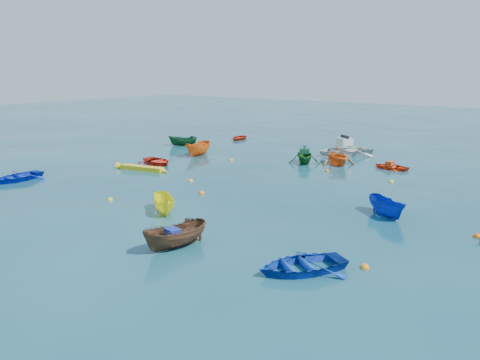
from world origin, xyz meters
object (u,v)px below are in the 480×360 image
Objects in this scene: kayak_yellow at (142,170)px; motorboat_white at (344,155)px; dinghy_blue_sw at (18,180)px; dinghy_blue_se at (301,271)px.

motorboat_white is at bearing -44.18° from kayak_yellow.
dinghy_blue_sw is at bearing -87.39° from motorboat_white.
dinghy_blue_sw is 22.40m from dinghy_blue_se.
dinghy_blue_sw reaches higher than kayak_yellow.
dinghy_blue_se is 0.68× the size of motorboat_white.
dinghy_blue_se is at bearing -126.64° from kayak_yellow.
dinghy_blue_sw is 25.62m from motorboat_white.
dinghy_blue_se reaches higher than kayak_yellow.
kayak_yellow is (4.42, 7.01, 0.00)m from dinghy_blue_sw.
motorboat_white is at bearing 144.82° from dinghy_blue_se.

